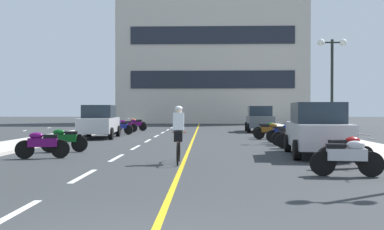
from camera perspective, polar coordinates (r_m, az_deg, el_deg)
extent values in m
plane|color=#2D3033|center=(25.70, -0.31, -2.82)|extent=(140.00, 140.00, 0.00)
cube|color=#B7B2A8|center=(29.80, -14.09, -2.24)|extent=(2.40, 72.00, 0.12)
cube|color=#B7B2A8|center=(29.36, 14.10, -2.28)|extent=(2.40, 72.00, 0.12)
cube|color=silver|center=(7.41, -21.88, -11.67)|extent=(0.14, 2.20, 0.01)
cube|color=silver|center=(11.14, -13.55, -7.48)|extent=(0.14, 2.20, 0.01)
cube|color=silver|center=(15.00, -9.51, -5.35)|extent=(0.14, 2.20, 0.01)
cube|color=silver|center=(18.93, -7.15, -4.08)|extent=(0.14, 2.20, 0.01)
cube|color=silver|center=(22.88, -5.60, -3.25)|extent=(0.14, 2.20, 0.01)
cube|color=silver|center=(26.84, -4.51, -2.66)|extent=(0.14, 2.20, 0.01)
cube|color=silver|center=(30.81, -3.71, -2.23)|extent=(0.14, 2.20, 0.01)
cube|color=silver|center=(34.79, -3.08, -1.89)|extent=(0.14, 2.20, 0.01)
cube|color=silver|center=(38.78, -2.59, -1.62)|extent=(0.14, 2.20, 0.01)
cube|color=silver|center=(42.76, -2.19, -1.40)|extent=(0.14, 2.20, 0.01)
cube|color=silver|center=(46.75, -1.85, -1.22)|extent=(0.14, 2.20, 0.01)
cube|color=silver|center=(50.74, -1.57, -1.07)|extent=(0.14, 2.20, 0.01)
cube|color=gold|center=(28.69, 0.40, -2.44)|extent=(0.12, 66.00, 0.01)
cube|color=beige|center=(53.27, 2.53, 7.76)|extent=(21.46, 6.45, 16.23)
cube|color=#1E232D|center=(49.70, 2.58, 4.51)|extent=(18.03, 0.10, 1.95)
cube|color=#1E232D|center=(50.25, 2.58, 10.05)|extent=(18.03, 0.10, 1.95)
cylinder|color=black|center=(23.77, 17.26, 3.15)|extent=(0.14, 0.14, 4.98)
cylinder|color=black|center=(23.98, 17.28, 8.74)|extent=(1.10, 0.08, 0.08)
sphere|color=white|center=(23.84, 15.99, 8.80)|extent=(0.36, 0.36, 0.36)
sphere|color=white|center=(24.13, 18.55, 8.69)|extent=(0.36, 0.36, 0.36)
cylinder|color=black|center=(17.27, 11.98, -3.50)|extent=(0.27, 0.66, 0.64)
cylinder|color=black|center=(17.53, 17.53, -3.46)|extent=(0.27, 0.66, 0.64)
cylinder|color=black|center=(14.50, 13.11, -4.31)|extent=(0.27, 0.66, 0.64)
cylinder|color=black|center=(14.80, 19.67, -4.23)|extent=(0.27, 0.66, 0.64)
cube|color=#B7B7BC|center=(15.97, 15.53, -2.42)|extent=(2.02, 4.32, 0.80)
cube|color=#1E2833|center=(15.95, 15.54, 0.27)|extent=(1.73, 2.31, 0.70)
cylinder|color=black|center=(27.00, -12.90, -1.99)|extent=(0.26, 0.65, 0.64)
cylinder|color=black|center=(26.72, -9.32, -2.00)|extent=(0.26, 0.65, 0.64)
cylinder|color=black|center=(24.26, -14.18, -2.29)|extent=(0.26, 0.65, 0.64)
cylinder|color=black|center=(23.95, -10.20, -2.32)|extent=(0.26, 0.65, 0.64)
cube|color=#B7B7BC|center=(25.45, -11.63, -1.24)|extent=(1.95, 4.29, 0.80)
cube|color=#1E2833|center=(25.43, -11.64, 0.44)|extent=(1.69, 2.29, 0.70)
cylinder|color=black|center=(33.59, 6.90, -1.44)|extent=(0.24, 0.65, 0.64)
cylinder|color=black|center=(33.73, 9.79, -1.44)|extent=(0.24, 0.65, 0.64)
cylinder|color=black|center=(30.80, 7.18, -1.64)|extent=(0.24, 0.65, 0.64)
cylinder|color=black|center=(30.94, 10.33, -1.64)|extent=(0.24, 0.65, 0.64)
cube|color=#4C5156|center=(32.24, 8.54, -0.83)|extent=(1.85, 4.26, 0.80)
cube|color=#1E2833|center=(32.23, 8.55, 0.51)|extent=(1.64, 2.26, 0.70)
cylinder|color=black|center=(11.43, 21.67, -5.80)|extent=(0.61, 0.17, 0.60)
cylinder|color=black|center=(11.23, 16.17, -5.89)|extent=(0.61, 0.17, 0.60)
cube|color=#B2B2B7|center=(11.29, 18.95, -4.74)|extent=(0.93, 0.39, 0.28)
ellipsoid|color=#B2B2B7|center=(11.31, 19.95, -3.62)|extent=(0.47, 0.29, 0.22)
cube|color=black|center=(11.23, 17.69, -3.74)|extent=(0.47, 0.29, 0.10)
cylinder|color=silver|center=(11.38, 21.68, -2.79)|extent=(0.10, 0.60, 0.03)
cylinder|color=black|center=(13.16, 20.88, -4.94)|extent=(0.61, 0.25, 0.60)
cylinder|color=black|center=(12.58, 16.73, -5.18)|extent=(0.61, 0.25, 0.60)
cube|color=maroon|center=(12.84, 18.86, -4.09)|extent=(0.94, 0.51, 0.28)
ellipsoid|color=maroon|center=(12.93, 19.61, -3.08)|extent=(0.49, 0.35, 0.22)
cube|color=black|center=(12.69, 17.91, -3.23)|extent=(0.49, 0.35, 0.10)
cylinder|color=silver|center=(13.12, 20.90, -2.33)|extent=(0.19, 0.59, 0.03)
cylinder|color=black|center=(15.43, -20.37, -4.11)|extent=(0.61, 0.23, 0.60)
cylinder|color=black|center=(15.30, -16.29, -4.13)|extent=(0.61, 0.23, 0.60)
cube|color=#590C59|center=(15.34, -18.34, -3.30)|extent=(0.94, 0.47, 0.28)
ellipsoid|color=#590C59|center=(15.35, -19.09, -2.48)|extent=(0.48, 0.33, 0.22)
cube|color=black|center=(15.30, -17.42, -2.56)|extent=(0.48, 0.33, 0.10)
cylinder|color=silver|center=(15.40, -20.38, -1.88)|extent=(0.16, 0.59, 0.03)
cylinder|color=black|center=(17.50, -17.60, -3.53)|extent=(0.61, 0.19, 0.60)
cylinder|color=black|center=(17.32, -14.02, -3.56)|extent=(0.61, 0.19, 0.60)
cube|color=#0C4C19|center=(17.39, -15.82, -2.82)|extent=(0.93, 0.41, 0.28)
ellipsoid|color=#0C4C19|center=(17.41, -16.47, -2.10)|extent=(0.47, 0.30, 0.22)
cube|color=black|center=(17.34, -15.01, -2.17)|extent=(0.47, 0.30, 0.10)
cylinder|color=silver|center=(17.47, -17.61, -1.57)|extent=(0.12, 0.60, 0.03)
cylinder|color=black|center=(18.90, 14.71, -3.21)|extent=(0.60, 0.11, 0.60)
cylinder|color=black|center=(18.71, 11.40, -3.24)|extent=(0.60, 0.11, 0.60)
cube|color=brown|center=(18.78, 13.07, -2.55)|extent=(0.91, 0.30, 0.28)
ellipsoid|color=brown|center=(18.81, 13.67, -1.88)|extent=(0.45, 0.25, 0.22)
cube|color=black|center=(18.73, 12.32, -1.95)|extent=(0.45, 0.25, 0.10)
cylinder|color=silver|center=(18.87, 14.72, -1.39)|extent=(0.04, 0.60, 0.03)
cylinder|color=black|center=(20.61, 13.47, -2.88)|extent=(0.60, 0.29, 0.60)
cylinder|color=black|center=(20.07, 10.77, -2.97)|extent=(0.60, 0.29, 0.60)
cube|color=black|center=(20.32, 12.14, -2.30)|extent=(0.94, 0.56, 0.28)
ellipsoid|color=black|center=(20.41, 12.63, -1.67)|extent=(0.49, 0.37, 0.22)
cube|color=black|center=(20.19, 11.52, -1.75)|extent=(0.49, 0.37, 0.10)
cylinder|color=silver|center=(20.58, 13.47, -1.21)|extent=(0.23, 0.58, 0.03)
cylinder|color=black|center=(22.34, 12.72, -2.60)|extent=(0.61, 0.23, 0.60)
cylinder|color=black|center=(21.92, 10.09, -2.66)|extent=(0.61, 0.23, 0.60)
cube|color=navy|center=(22.11, 11.42, -2.06)|extent=(0.94, 0.47, 0.28)
ellipsoid|color=navy|center=(22.18, 11.89, -1.48)|extent=(0.48, 0.33, 0.22)
cube|color=black|center=(22.01, 10.82, -1.55)|extent=(0.48, 0.33, 0.10)
cylinder|color=silver|center=(22.31, 12.72, -1.06)|extent=(0.16, 0.59, 0.03)
cylinder|color=black|center=(24.37, 10.98, -2.32)|extent=(0.61, 0.18, 0.60)
cylinder|color=black|center=(24.08, 8.47, -2.35)|extent=(0.61, 0.18, 0.60)
cube|color=brown|center=(24.21, 9.73, -1.81)|extent=(0.93, 0.40, 0.28)
ellipsoid|color=brown|center=(24.25, 10.19, -1.29)|extent=(0.47, 0.30, 0.22)
cube|color=black|center=(24.13, 9.16, -1.35)|extent=(0.47, 0.30, 0.10)
cylinder|color=silver|center=(24.35, 10.98, -0.91)|extent=(0.11, 0.60, 0.03)
cylinder|color=black|center=(25.82, 10.72, -2.15)|extent=(0.61, 0.14, 0.60)
cylinder|color=black|center=(25.60, 8.32, -2.17)|extent=(0.61, 0.14, 0.60)
cube|color=#0C4C19|center=(25.69, 9.53, -1.67)|extent=(0.92, 0.34, 0.28)
ellipsoid|color=#0C4C19|center=(25.73, 9.96, -1.18)|extent=(0.46, 0.27, 0.22)
cube|color=black|center=(25.64, 8.98, -1.22)|extent=(0.46, 0.27, 0.10)
cylinder|color=silver|center=(25.80, 10.72, -0.82)|extent=(0.07, 0.60, 0.03)
cylinder|color=black|center=(29.18, -9.94, -1.82)|extent=(0.60, 0.27, 0.60)
cylinder|color=black|center=(28.66, -8.01, -1.86)|extent=(0.60, 0.27, 0.60)
cube|color=navy|center=(28.91, -8.99, -1.40)|extent=(0.94, 0.54, 0.28)
ellipsoid|color=navy|center=(28.99, -9.34, -0.96)|extent=(0.49, 0.36, 0.22)
cube|color=black|center=(28.78, -8.55, -1.01)|extent=(0.49, 0.36, 0.10)
cylinder|color=silver|center=(29.16, -9.94, -0.64)|extent=(0.21, 0.58, 0.03)
cylinder|color=black|center=(31.74, -9.38, -1.61)|extent=(0.61, 0.14, 0.60)
cylinder|color=black|center=(31.47, -7.44, -1.63)|extent=(0.61, 0.14, 0.60)
cube|color=#590C59|center=(31.59, -8.42, -1.22)|extent=(0.92, 0.34, 0.28)
ellipsoid|color=#590C59|center=(31.64, -8.77, -0.82)|extent=(0.46, 0.27, 0.22)
cube|color=black|center=(31.53, -7.98, -0.86)|extent=(0.46, 0.27, 0.10)
cylinder|color=silver|center=(31.72, -9.38, -0.53)|extent=(0.07, 0.60, 0.03)
cylinder|color=black|center=(33.82, -7.98, -1.46)|extent=(0.61, 0.22, 0.60)
cylinder|color=black|center=(33.44, -6.22, -1.49)|extent=(0.61, 0.22, 0.60)
cube|color=#590C59|center=(33.62, -7.11, -1.10)|extent=(0.94, 0.45, 0.28)
ellipsoid|color=#590C59|center=(33.68, -7.43, -0.72)|extent=(0.48, 0.32, 0.22)
cube|color=black|center=(33.53, -6.71, -0.76)|extent=(0.48, 0.32, 0.10)
cylinder|color=silver|center=(33.80, -7.99, -0.45)|extent=(0.15, 0.59, 0.03)
cylinder|color=black|center=(36.18, -7.98, -1.32)|extent=(0.61, 0.18, 0.60)
cylinder|color=black|center=(36.16, -6.24, -1.32)|extent=(0.61, 0.18, 0.60)
cube|color=orange|center=(36.16, -7.11, -0.97)|extent=(0.93, 0.40, 0.28)
ellipsoid|color=orange|center=(36.16, -7.43, -0.63)|extent=(0.47, 0.30, 0.22)
cube|color=black|center=(36.15, -6.72, -0.66)|extent=(0.47, 0.30, 0.10)
cylinder|color=silver|center=(36.16, -7.99, -0.37)|extent=(0.11, 0.60, 0.03)
torus|color=black|center=(13.85, -1.63, -4.44)|extent=(0.05, 0.72, 0.72)
torus|color=black|center=(12.81, -1.82, -4.87)|extent=(0.05, 0.72, 0.72)
cylinder|color=red|center=(13.28, -1.73, -3.37)|extent=(0.06, 0.95, 0.04)
cube|color=black|center=(13.12, -1.76, -2.46)|extent=(0.10, 0.20, 0.06)
cylinder|color=red|center=(13.71, -1.65, -2.19)|extent=(0.42, 0.04, 0.03)
cube|color=black|center=(13.17, -1.75, -2.75)|extent=(0.25, 0.36, 0.28)
cube|color=white|center=(13.30, -1.72, -0.99)|extent=(0.33, 0.46, 0.61)
sphere|color=beige|center=(13.43, -1.70, 0.52)|extent=(0.20, 0.20, 0.20)
ellipsoid|color=white|center=(13.43, -1.70, 0.82)|extent=(0.24, 0.26, 0.16)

